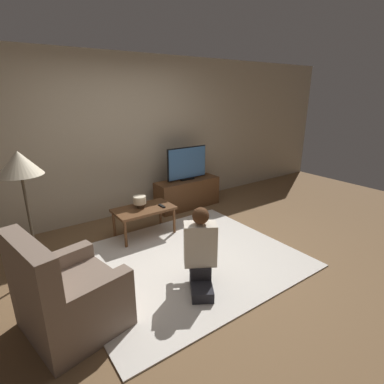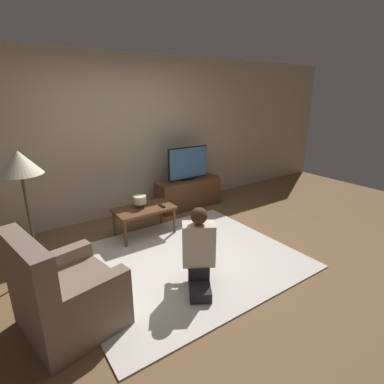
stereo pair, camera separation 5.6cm
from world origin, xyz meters
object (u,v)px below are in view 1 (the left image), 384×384
(floor_lamp, at_px, (20,170))
(tv, at_px, (187,163))
(person_kneeling, at_px, (200,249))
(armchair, at_px, (68,298))
(coffee_table, at_px, (144,211))
(table_lamp, at_px, (140,201))

(floor_lamp, bearing_deg, tv, 16.86)
(tv, relative_size, person_kneeling, 0.89)
(armchair, bearing_deg, coffee_table, -58.81)
(person_kneeling, bearing_deg, coffee_table, -61.39)
(tv, bearing_deg, floor_lamp, -163.14)
(coffee_table, relative_size, floor_lamp, 0.59)
(floor_lamp, bearing_deg, armchair, -85.34)
(person_kneeling, xyz_separation_m, table_lamp, (0.04, 1.49, 0.08))
(tv, xyz_separation_m, person_kneeling, (-1.23, -2.03, -0.37))
(coffee_table, relative_size, armchair, 0.89)
(coffee_table, xyz_separation_m, floor_lamp, (-1.46, -0.21, 0.87))
(tv, distance_m, coffee_table, 1.38)
(tv, xyz_separation_m, floor_lamp, (-2.63, -0.80, 0.43))
(coffee_table, height_order, armchair, armchair)
(floor_lamp, relative_size, person_kneeling, 1.62)
(tv, height_order, table_lamp, tv)
(coffee_table, xyz_separation_m, table_lamp, (-0.03, 0.05, 0.15))
(floor_lamp, xyz_separation_m, armchair, (0.09, -1.06, -0.94))
(tv, bearing_deg, table_lamp, -155.87)
(coffee_table, distance_m, person_kneeling, 1.44)
(person_kneeling, bearing_deg, floor_lamp, -10.14)
(tv, xyz_separation_m, coffee_table, (-1.16, -0.59, -0.44))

